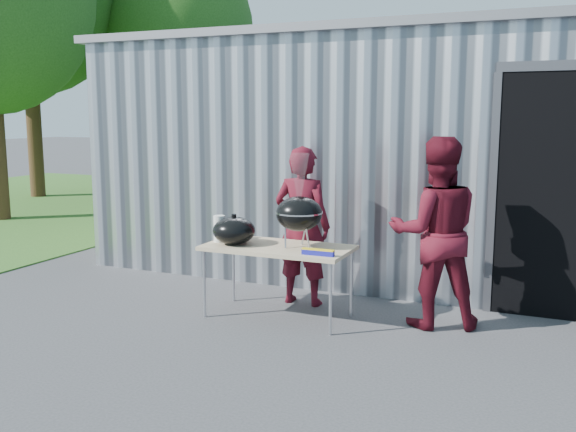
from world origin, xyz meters
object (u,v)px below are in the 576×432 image
at_px(kettle_grill, 299,207).
at_px(person_cook, 302,226).
at_px(person_bystander, 435,233).
at_px(folding_table, 278,250).

height_order(kettle_grill, person_cook, person_cook).
xyz_separation_m(kettle_grill, person_cook, (-0.18, 0.52, -0.29)).
height_order(kettle_grill, person_bystander, person_bystander).
distance_m(person_cook, person_bystander, 1.49).
bearing_deg(folding_table, person_cook, 85.08).
distance_m(kettle_grill, person_bystander, 1.36).
relative_size(kettle_grill, person_bystander, 0.51).
bearing_deg(person_cook, kettle_grill, 108.28).
relative_size(folding_table, person_bystander, 0.80).
bearing_deg(person_cook, folding_table, 84.36).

